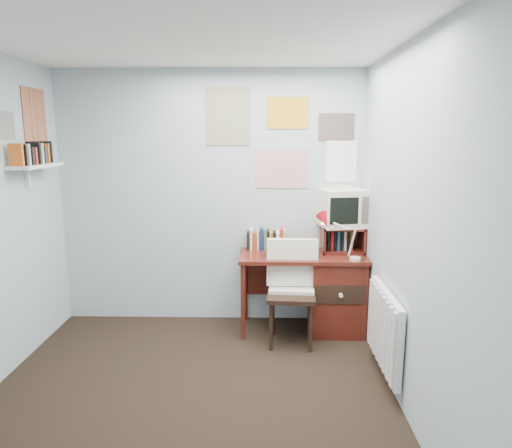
{
  "coord_description": "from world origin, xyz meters",
  "views": [
    {
      "loc": [
        0.54,
        -2.73,
        1.88
      ],
      "look_at": [
        0.46,
        1.01,
        1.14
      ],
      "focal_mm": 32.0,
      "sensor_mm": 36.0,
      "label": 1
    }
  ],
  "objects_px": {
    "desk_chair": "(291,295)",
    "radiator": "(385,329)",
    "wall_shelf": "(36,166)",
    "desk": "(330,290)",
    "desk_lamp": "(356,240)",
    "crt_tv": "(343,206)",
    "tv_riser": "(342,239)"
  },
  "relations": [
    {
      "from": "radiator",
      "to": "desk",
      "type": "bearing_deg",
      "value": 107.24
    },
    {
      "from": "crt_tv",
      "to": "wall_shelf",
      "type": "distance_m",
      "value": 2.76
    },
    {
      "from": "desk",
      "to": "tv_riser",
      "type": "height_order",
      "value": "tv_riser"
    },
    {
      "from": "desk_lamp",
      "to": "wall_shelf",
      "type": "height_order",
      "value": "wall_shelf"
    },
    {
      "from": "desk_chair",
      "to": "wall_shelf",
      "type": "relative_size",
      "value": 1.47
    },
    {
      "from": "crt_tv",
      "to": "wall_shelf",
      "type": "bearing_deg",
      "value": -178.77
    },
    {
      "from": "desk",
      "to": "wall_shelf",
      "type": "height_order",
      "value": "wall_shelf"
    },
    {
      "from": "wall_shelf",
      "to": "desk",
      "type": "bearing_deg",
      "value": 8.4
    },
    {
      "from": "desk",
      "to": "tv_riser",
      "type": "xyz_separation_m",
      "value": [
        0.12,
        0.11,
        0.48
      ]
    },
    {
      "from": "desk",
      "to": "tv_riser",
      "type": "bearing_deg",
      "value": 42.96
    },
    {
      "from": "tv_riser",
      "to": "crt_tv",
      "type": "distance_m",
      "value": 0.32
    },
    {
      "from": "desk",
      "to": "crt_tv",
      "type": "height_order",
      "value": "crt_tv"
    },
    {
      "from": "desk",
      "to": "desk_chair",
      "type": "bearing_deg",
      "value": -142.14
    },
    {
      "from": "desk_lamp",
      "to": "radiator",
      "type": "bearing_deg",
      "value": -69.41
    },
    {
      "from": "wall_shelf",
      "to": "radiator",
      "type": "bearing_deg",
      "value": -10.89
    },
    {
      "from": "desk_chair",
      "to": "radiator",
      "type": "height_order",
      "value": "desk_chair"
    },
    {
      "from": "desk",
      "to": "tv_riser",
      "type": "relative_size",
      "value": 3.0
    },
    {
      "from": "desk_lamp",
      "to": "desk",
      "type": "bearing_deg",
      "value": 145.0
    },
    {
      "from": "desk_chair",
      "to": "wall_shelf",
      "type": "distance_m",
      "value": 2.47
    },
    {
      "from": "desk_chair",
      "to": "crt_tv",
      "type": "bearing_deg",
      "value": 44.83
    },
    {
      "from": "crt_tv",
      "to": "radiator",
      "type": "bearing_deg",
      "value": -90.14
    },
    {
      "from": "desk",
      "to": "desk_lamp",
      "type": "relative_size",
      "value": 3.21
    },
    {
      "from": "wall_shelf",
      "to": "desk_chair",
      "type": "bearing_deg",
      "value": 1.97
    },
    {
      "from": "tv_riser",
      "to": "wall_shelf",
      "type": "distance_m",
      "value": 2.83
    },
    {
      "from": "desk_lamp",
      "to": "crt_tv",
      "type": "xyz_separation_m",
      "value": [
        -0.07,
        0.33,
        0.26
      ]
    },
    {
      "from": "crt_tv",
      "to": "desk_chair",
      "type": "bearing_deg",
      "value": -148.79
    },
    {
      "from": "desk_chair",
      "to": "tv_riser",
      "type": "bearing_deg",
      "value": 43.2
    },
    {
      "from": "desk",
      "to": "radiator",
      "type": "xyz_separation_m",
      "value": [
        0.29,
        -0.93,
        0.01
      ]
    },
    {
      "from": "desk_chair",
      "to": "crt_tv",
      "type": "relative_size",
      "value": 2.22
    },
    {
      "from": "radiator",
      "to": "desk_chair",
      "type": "bearing_deg",
      "value": 137.43
    },
    {
      "from": "crt_tv",
      "to": "tv_riser",
      "type": "bearing_deg",
      "value": -84.67
    },
    {
      "from": "desk_chair",
      "to": "desk",
      "type": "bearing_deg",
      "value": 41.95
    }
  ]
}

